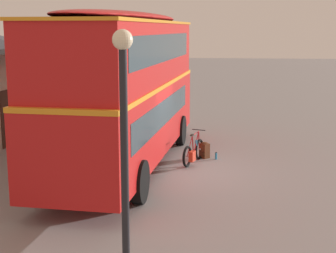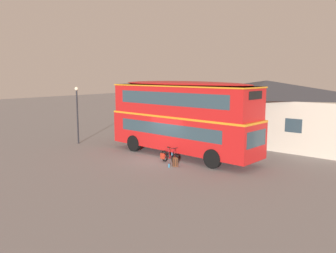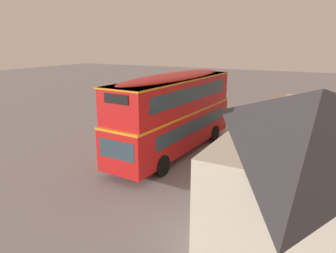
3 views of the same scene
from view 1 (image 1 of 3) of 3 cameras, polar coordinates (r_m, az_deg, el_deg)
name	(u,v)px [view 1 (image 1 of 3)]	position (r m, az deg, el deg)	size (l,w,h in m)	color
ground_plane	(173,170)	(15.52, 0.59, -4.97)	(120.00, 120.00, 0.00)	gray
double_decker_bus	(126,83)	(15.52, -4.77, 4.96)	(10.69, 3.30, 4.79)	black
touring_bicycle	(193,152)	(16.20, 2.90, -2.93)	(1.71, 0.68, 1.02)	black
backpack_on_ground	(204,150)	(16.91, 4.17, -2.65)	(0.38, 0.38, 0.55)	#592D19
water_bottle_blue_sports	(216,156)	(16.82, 5.49, -3.35)	(0.08, 0.08, 0.24)	#338CBF
street_lamp	(124,148)	(6.94, -4.99, -2.42)	(0.28, 0.28, 4.28)	black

